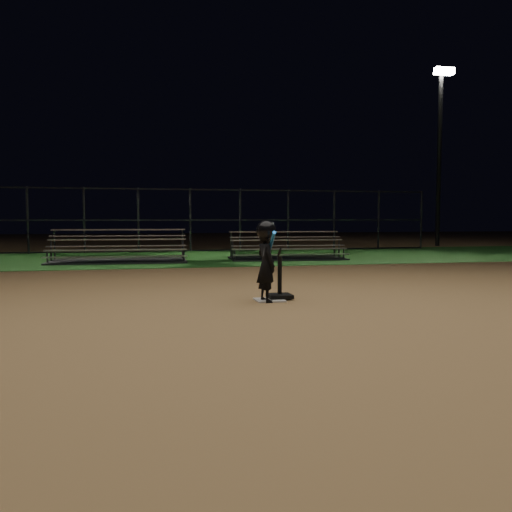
% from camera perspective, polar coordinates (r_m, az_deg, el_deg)
% --- Properties ---
extents(ground, '(80.00, 80.00, 0.00)m').
position_cam_1_polar(ground, '(8.64, 1.44, -4.75)').
color(ground, '#9E7747').
rests_on(ground, ground).
extents(grass_strip, '(60.00, 8.00, 0.01)m').
position_cam_1_polar(grass_strip, '(18.45, -6.04, -0.09)').
color(grass_strip, '#1B4F19').
rests_on(grass_strip, ground).
extents(home_plate, '(0.45, 0.45, 0.02)m').
position_cam_1_polar(home_plate, '(8.64, 1.44, -4.68)').
color(home_plate, beige).
rests_on(home_plate, ground).
extents(batting_tee, '(0.38, 0.38, 0.68)m').
position_cam_1_polar(batting_tee, '(8.79, 2.52, -3.67)').
color(batting_tee, black).
rests_on(batting_tee, home_plate).
extents(child_batter, '(0.42, 0.63, 1.29)m').
position_cam_1_polar(child_batter, '(8.45, 1.08, -0.30)').
color(child_batter, black).
rests_on(child_batter, ground).
extents(bleacher_left, '(4.11, 2.13, 0.99)m').
position_cam_1_polar(bleacher_left, '(16.70, -14.35, 0.06)').
color(bleacher_left, silver).
rests_on(bleacher_left, ground).
extents(bleacher_right, '(3.75, 2.00, 0.89)m').
position_cam_1_polar(bleacher_right, '(17.38, 3.29, 0.26)').
color(bleacher_right, silver).
rests_on(bleacher_right, ground).
extents(backstop_fence, '(20.08, 0.08, 2.50)m').
position_cam_1_polar(backstop_fence, '(21.39, -6.97, 3.80)').
color(backstop_fence, '#38383D').
rests_on(backstop_fence, ground).
extents(light_pole_right, '(0.90, 0.53, 8.30)m').
position_cam_1_polar(light_pole_right, '(27.40, 18.92, 11.40)').
color(light_pole_right, '#2D2D30').
rests_on(light_pole_right, ground).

